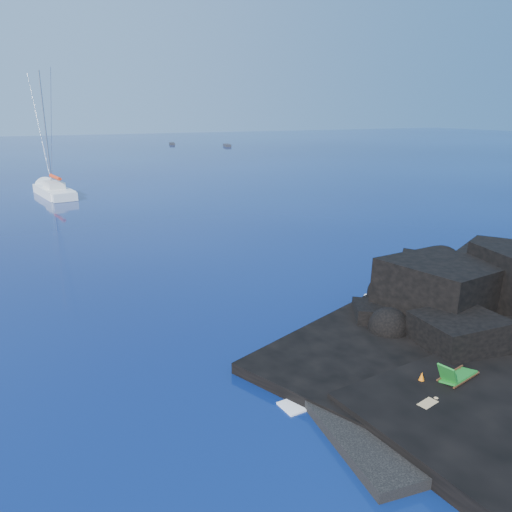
{
  "coord_description": "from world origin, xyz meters",
  "views": [
    {
      "loc": [
        -7.36,
        -10.1,
        9.74
      ],
      "look_at": [
        3.89,
        13.54,
        2.0
      ],
      "focal_mm": 35.0,
      "sensor_mm": 36.0,
      "label": 1
    }
  ],
  "objects_px": {
    "sunbather": "(427,406)",
    "distant_boat_a": "(172,145)",
    "sailboat": "(54,196)",
    "marker_cone": "(421,380)",
    "deck_chair": "(459,371)",
    "distant_boat_b": "(227,146)"
  },
  "relations": [
    {
      "from": "sunbather",
      "to": "sailboat",
      "type": "bearing_deg",
      "value": 84.79
    },
    {
      "from": "marker_cone",
      "to": "distant_boat_b",
      "type": "distance_m",
      "value": 122.94
    },
    {
      "from": "marker_cone",
      "to": "distant_boat_a",
      "type": "height_order",
      "value": "marker_cone"
    },
    {
      "from": "marker_cone",
      "to": "distant_boat_b",
      "type": "xyz_separation_m",
      "value": [
        40.24,
        116.16,
        -0.64
      ]
    },
    {
      "from": "sailboat",
      "to": "deck_chair",
      "type": "bearing_deg",
      "value": -88.92
    },
    {
      "from": "deck_chair",
      "to": "sunbather",
      "type": "distance_m",
      "value": 2.24
    },
    {
      "from": "sailboat",
      "to": "sunbather",
      "type": "xyz_separation_m",
      "value": [
        7.49,
        -52.12,
        0.54
      ]
    },
    {
      "from": "sunbather",
      "to": "distant_boat_a",
      "type": "xyz_separation_m",
      "value": [
        29.54,
        130.39,
        -0.54
      ]
    },
    {
      "from": "deck_chair",
      "to": "marker_cone",
      "type": "height_order",
      "value": "deck_chair"
    },
    {
      "from": "sunbather",
      "to": "marker_cone",
      "type": "height_order",
      "value": "marker_cone"
    },
    {
      "from": "sailboat",
      "to": "sunbather",
      "type": "bearing_deg",
      "value": -91.28
    },
    {
      "from": "sunbather",
      "to": "distant_boat_a",
      "type": "bearing_deg",
      "value": 63.85
    },
    {
      "from": "deck_chair",
      "to": "sunbather",
      "type": "relative_size",
      "value": 0.88
    },
    {
      "from": "deck_chair",
      "to": "distant_boat_b",
      "type": "relative_size",
      "value": 0.37
    },
    {
      "from": "deck_chair",
      "to": "distant_boat_a",
      "type": "relative_size",
      "value": 0.38
    },
    {
      "from": "sailboat",
      "to": "distant_boat_b",
      "type": "xyz_separation_m",
      "value": [
        48.57,
        65.22,
        0.0
      ]
    },
    {
      "from": "deck_chair",
      "to": "sunbather",
      "type": "bearing_deg",
      "value": -174.53
    },
    {
      "from": "sunbather",
      "to": "marker_cone",
      "type": "relative_size",
      "value": 3.32
    },
    {
      "from": "sunbather",
      "to": "distant_boat_b",
      "type": "distance_m",
      "value": 124.33
    },
    {
      "from": "sunbather",
      "to": "distant_boat_a",
      "type": "height_order",
      "value": "sunbather"
    },
    {
      "from": "marker_cone",
      "to": "distant_boat_a",
      "type": "xyz_separation_m",
      "value": [
        28.7,
        129.21,
        -0.64
      ]
    },
    {
      "from": "sailboat",
      "to": "marker_cone",
      "type": "xyz_separation_m",
      "value": [
        8.33,
        -50.94,
        0.64
      ]
    }
  ]
}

